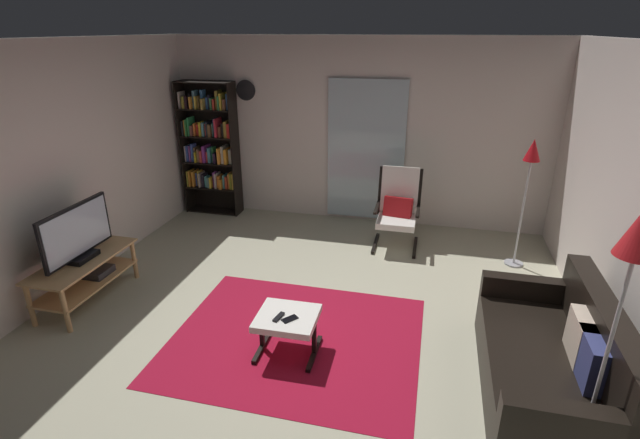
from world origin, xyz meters
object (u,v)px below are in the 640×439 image
at_px(floor_lamp_by_shelf, 530,167).
at_px(wall_clock, 246,90).
at_px(bookshelf_near_tv, 210,145).
at_px(television, 77,235).
at_px(lounge_armchair, 398,206).
at_px(tv_remote, 279,317).
at_px(floor_lamp_by_sofa, 635,255).
at_px(tv_stand, 87,272).
at_px(leather_sofa, 554,364).
at_px(cell_phone, 290,319).
at_px(ottoman, 287,322).

distance_m(floor_lamp_by_shelf, wall_clock, 3.95).
bearing_deg(bookshelf_near_tv, television, -93.01).
xyz_separation_m(lounge_armchair, tv_remote, (-0.78, -2.58, -0.14)).
distance_m(bookshelf_near_tv, lounge_armchair, 2.98).
relative_size(television, floor_lamp_by_sofa, 0.51).
distance_m(tv_stand, leather_sofa, 4.47).
xyz_separation_m(cell_phone, floor_lamp_by_shelf, (2.14, 2.33, 0.85)).
xyz_separation_m(tv_remote, wall_clock, (-1.55, 3.30, 1.46)).
xyz_separation_m(leather_sofa, cell_phone, (-2.10, -0.02, 0.08)).
distance_m(tv_stand, lounge_armchair, 3.73).
distance_m(television, tv_remote, 2.31).
distance_m(leather_sofa, cell_phone, 2.10).
height_order(cell_phone, wall_clock, wall_clock).
distance_m(bookshelf_near_tv, floor_lamp_by_shelf, 4.42).
relative_size(tv_remote, cell_phone, 1.03).
bearing_deg(floor_lamp_by_sofa, floor_lamp_by_shelf, 90.52).
xyz_separation_m(bookshelf_near_tv, floor_lamp_by_shelf, (4.34, -0.81, 0.18)).
relative_size(cell_phone, floor_lamp_by_sofa, 0.08).
xyz_separation_m(leather_sofa, wall_clock, (-3.75, 3.28, 1.55)).
bearing_deg(leather_sofa, television, 175.23).
bearing_deg(ottoman, floor_lamp_by_sofa, -17.07).
bearing_deg(tv_remote, cell_phone, 11.96).
height_order(tv_stand, television, television).
bearing_deg(tv_remote, wall_clock, 127.34).
distance_m(ottoman, floor_lamp_by_shelf, 3.28).
distance_m(television, bookshelf_near_tv, 2.77).
xyz_separation_m(ottoman, floor_lamp_by_sofa, (2.21, -0.68, 1.24)).
bearing_deg(wall_clock, leather_sofa, -41.20).
bearing_deg(cell_phone, wall_clock, 155.78).
bearing_deg(ottoman, cell_phone, -53.41).
bearing_deg(floor_lamp_by_shelf, tv_stand, -156.86).
height_order(bookshelf_near_tv, floor_lamp_by_shelf, bookshelf_near_tv).
relative_size(lounge_armchair, ottoman, 1.93).
bearing_deg(leather_sofa, floor_lamp_by_sofa, -84.58).
distance_m(bookshelf_near_tv, wall_clock, 0.98).
relative_size(tv_stand, floor_lamp_by_sofa, 0.64).
xyz_separation_m(ottoman, wall_clock, (-1.60, 3.24, 1.53)).
height_order(tv_stand, floor_lamp_by_shelf, floor_lamp_by_shelf).
xyz_separation_m(bookshelf_near_tv, lounge_armchair, (2.88, -0.56, -0.52)).
xyz_separation_m(tv_stand, floor_lamp_by_shelf, (4.48, 1.92, 0.92)).
bearing_deg(tv_remote, bookshelf_near_tv, 136.02).
xyz_separation_m(ottoman, cell_phone, (0.04, -0.06, 0.07)).
relative_size(cell_phone, floor_lamp_by_shelf, 0.09).
height_order(floor_lamp_by_sofa, floor_lamp_by_shelf, floor_lamp_by_sofa).
height_order(ottoman, tv_remote, tv_remote).
bearing_deg(leather_sofa, tv_remote, -179.52).
xyz_separation_m(lounge_armchair, floor_lamp_by_shelf, (1.46, -0.25, 0.70)).
height_order(lounge_armchair, tv_remote, lounge_armchair).
xyz_separation_m(television, tv_remote, (2.25, -0.39, -0.36)).
bearing_deg(bookshelf_near_tv, ottoman, -55.02).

